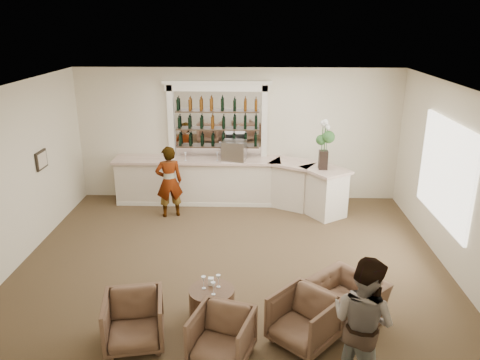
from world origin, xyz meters
The scene contains 19 objects.
ground centered at (0.00, 0.00, 0.00)m, with size 8.00×8.00×0.00m, color brown.
room_shell centered at (0.16, 0.71, 2.34)m, with size 8.04×7.02×3.32m.
bar_counter centered at (-0.16, 3.00, 0.57)m, with size 5.72×1.80×1.14m.
back_bar_alcove centered at (-0.50, 3.41, 2.03)m, with size 2.64×0.25×3.00m.
cocktail_table centered at (-0.22, -1.73, 0.25)m, with size 0.70×0.70×0.50m, color brown.
sommelier centered at (-1.55, 2.22, 0.84)m, with size 0.62×0.40×1.69m, color gray.
guest centered at (1.76, -3.00, 0.88)m, with size 0.86×0.67×1.77m, color gray.
armchair_left centered at (-1.26, -2.37, 0.38)m, with size 0.81×0.83×0.76m, color brown.
armchair_center centered at (-0.01, -2.64, 0.36)m, with size 0.76×0.79×0.72m, color brown.
armchair_right centered at (1.13, -2.26, 0.38)m, with size 0.81×0.83×0.75m, color brown.
armchair_far centered at (1.86, -1.67, 0.33)m, with size 1.01×0.88×0.65m, color brown.
espresso_machine centered at (-0.08, 3.00, 1.38)m, with size 0.55×0.46×0.48m, color silver.
flower_vase centered at (1.98, 2.38, 1.79)m, with size 0.30×0.30×1.15m.
wine_glass_bar_left centered at (-1.26, 2.95, 1.25)m, with size 0.07×0.07×0.21m, color white, non-canonical shape.
wine_glass_bar_right centered at (-0.49, 2.99, 1.25)m, with size 0.07×0.07×0.21m, color white, non-canonical shape.
wine_glass_tbl_a centered at (-0.34, -1.70, 0.60)m, with size 0.07×0.07×0.21m, color white, non-canonical shape.
wine_glass_tbl_b centered at (-0.12, -1.65, 0.60)m, with size 0.07×0.07×0.21m, color white, non-canonical shape.
wine_glass_tbl_c centered at (-0.18, -1.86, 0.60)m, with size 0.07×0.07×0.21m, color white, non-canonical shape.
napkin_holder centered at (-0.24, -1.59, 0.56)m, with size 0.08×0.08×0.12m, color white.
Camera 1 is at (0.40, -7.88, 4.40)m, focal length 35.00 mm.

